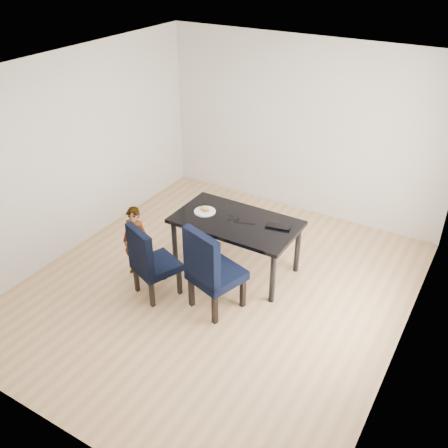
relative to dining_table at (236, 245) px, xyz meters
The scene contains 14 objects.
floor 0.63m from the dining_table, 90.00° to the right, with size 4.50×5.00×0.01m, color tan.
ceiling 2.38m from the dining_table, 90.00° to the right, with size 4.50×5.00×0.01m, color white.
wall_back 2.23m from the dining_table, 90.00° to the left, with size 4.50×0.01×2.70m, color silver.
wall_front 3.16m from the dining_table, 90.00° to the right, with size 4.50×0.01×2.70m, color silver.
wall_left 2.51m from the dining_table, 167.50° to the right, with size 0.01×5.00×2.70m, color white.
wall_right 2.51m from the dining_table, 12.50° to the right, with size 0.01×5.00×2.70m, color silver.
dining_table is the anchor object (origin of this frame).
chair_left 1.11m from the dining_table, 121.74° to the right, with size 0.47×0.49×0.99m, color black.
chair_right 0.82m from the dining_table, 76.30° to the right, with size 0.54×0.56×1.12m, color black.
child 1.30m from the dining_table, 144.64° to the right, with size 0.36×0.23×0.98m, color #FF6115.
plate 0.60m from the dining_table, behind, with size 0.28×0.28×0.02m, color white.
sandwich 0.62m from the dining_table, behind, with size 0.16×0.07×0.06m, color #B27F3F.
laptop 0.67m from the dining_table, 17.60° to the left, with size 0.31×0.20×0.02m, color black.
cable_tangle 0.38m from the dining_table, 140.43° to the right, with size 0.14×0.14×0.01m, color black.
Camera 1 is at (2.67, -4.28, 3.97)m, focal length 40.00 mm.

